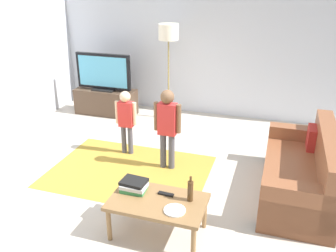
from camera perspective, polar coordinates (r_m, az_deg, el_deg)
The scene contains 14 objects.
ground at distance 4.72m, azimuth -2.27°, elevation -10.02°, with size 7.80×7.80×0.00m, color beige.
wall_back at distance 6.96m, azimuth 6.22°, elevation 12.76°, with size 6.00×0.12×2.70m, color silver.
area_rug at distance 5.13m, azimuth -6.23°, elevation -7.17°, with size 2.20×1.60×0.01m, color #B28C33.
tv_stand at distance 7.21m, azimuth -9.87°, elevation 3.80°, with size 1.20×0.44×0.50m.
tv at distance 7.02m, azimuth -10.28°, elevation 8.41°, with size 1.10×0.28×0.71m.
couch at distance 4.76m, azimuth 20.91°, elevation -7.36°, with size 0.80×1.80×0.86m.
floor_lamp at distance 6.55m, azimuth 0.08°, elevation 13.97°, with size 0.36×0.36×1.78m.
child_near_tv at distance 5.40m, azimuth -6.72°, elevation 1.45°, with size 0.34×0.16×1.01m.
child_center at distance 4.90m, azimuth -0.10°, elevation 0.57°, with size 0.39×0.19×1.17m.
coffee_table at distance 3.80m, azimuth -1.65°, elevation -12.37°, with size 1.00×0.60×0.42m.
book_stack at distance 3.91m, azimuth -5.46°, elevation -9.45°, with size 0.29×0.24×0.12m.
bottle at distance 3.71m, azimuth 3.59°, elevation -10.27°, with size 0.06×0.06×0.29m.
tv_remote at distance 3.85m, azimuth -0.34°, elevation -10.81°, with size 0.17×0.05×0.02m, color black.
plate at distance 3.62m, azimuth 1.07°, elevation -13.30°, with size 0.22×0.22×0.02m.
Camera 1 is at (1.39, -3.71, 2.57)m, focal length 38.18 mm.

